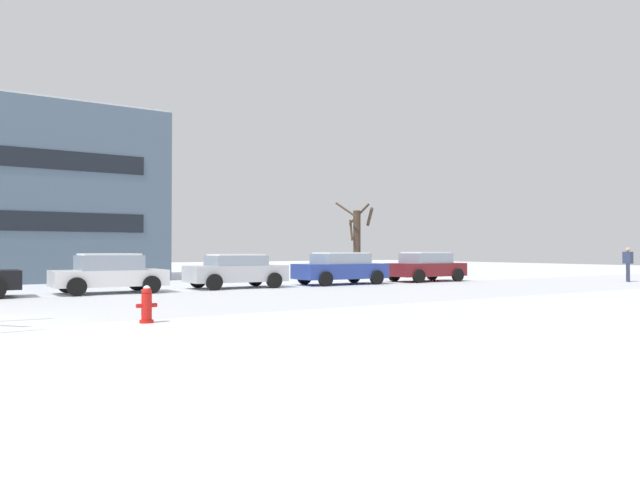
# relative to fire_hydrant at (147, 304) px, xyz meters

# --- Properties ---
(fire_hydrant) EXTENTS (0.44, 0.30, 0.80)m
(fire_hydrant) POSITION_rel_fire_hydrant_xyz_m (0.00, 0.00, 0.00)
(fire_hydrant) COLOR red
(fire_hydrant) RESTS_ON ground
(parked_car_white) EXTENTS (3.91, 2.19, 1.43)m
(parked_car_white) POSITION_rel_fire_hydrant_xyz_m (1.50, 9.54, 0.33)
(parked_car_white) COLOR white
(parked_car_white) RESTS_ON ground
(parked_car_silver) EXTENTS (4.03, 2.03, 1.39)m
(parked_car_silver) POSITION_rel_fire_hydrant_xyz_m (6.60, 9.74, 0.32)
(parked_car_silver) COLOR silver
(parked_car_silver) RESTS_ON ground
(parked_car_blue) EXTENTS (4.25, 2.08, 1.45)m
(parked_car_blue) POSITION_rel_fire_hydrant_xyz_m (11.70, 9.58, 0.34)
(parked_car_blue) COLOR #283D93
(parked_car_blue) RESTS_ON ground
(parked_car_maroon) EXTENTS (3.91, 2.13, 1.46)m
(parked_car_maroon) POSITION_rel_fire_hydrant_xyz_m (16.79, 9.49, 0.34)
(parked_car_maroon) COLOR maroon
(parked_car_maroon) RESTS_ON ground
(pedestrian_crossing) EXTENTS (0.37, 0.41, 1.70)m
(pedestrian_crossing) POSITION_rel_fire_hydrant_xyz_m (24.84, 3.80, 0.59)
(pedestrian_crossing) COLOR #2D334C
(pedestrian_crossing) RESTS_ON ground
(tree_far_right) EXTENTS (2.02, 1.84, 4.17)m
(tree_far_right) POSITION_rel_fire_hydrant_xyz_m (15.62, 13.62, 1.69)
(tree_far_right) COLOR #423326
(tree_far_right) RESTS_ON ground
(building_far_left) EXTENTS (14.55, 10.10, 8.73)m
(building_far_left) POSITION_rel_fire_hydrant_xyz_m (-0.82, 22.25, 3.96)
(building_far_left) COLOR slate
(building_far_left) RESTS_ON ground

